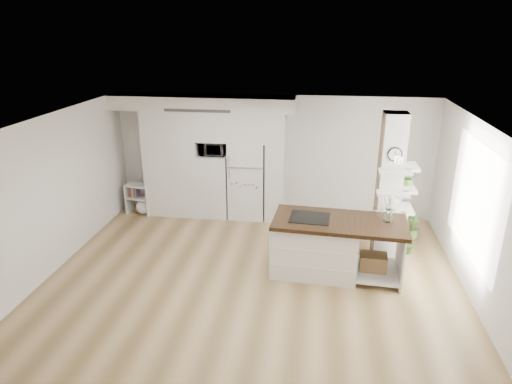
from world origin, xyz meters
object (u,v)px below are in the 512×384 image
refrigerator (247,179)px  kitchen_island (323,245)px  floor_plant_a (409,242)px  bookshelf (141,201)px

refrigerator → kitchen_island: size_ratio=0.76×
refrigerator → floor_plant_a: size_ratio=3.74×
refrigerator → kitchen_island: 2.86m
kitchen_island → bookshelf: 4.64m
kitchen_island → floor_plant_a: kitchen_island is taller
floor_plant_a → refrigerator: bearing=157.4°
floor_plant_a → bookshelf: bearing=168.3°
refrigerator → floor_plant_a: bearing=-22.6°
refrigerator → bookshelf: 2.52m
kitchen_island → floor_plant_a: bearing=32.6°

